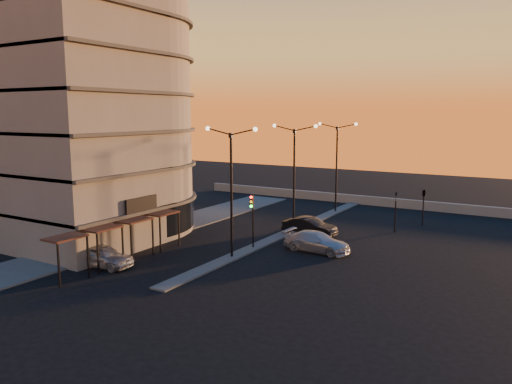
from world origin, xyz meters
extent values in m
plane|color=black|center=(0.00, 0.00, 0.00)|extent=(120.00, 120.00, 0.00)
cube|color=#444442|center=(-10.50, 4.00, 0.06)|extent=(5.00, 40.00, 0.12)
cube|color=#444442|center=(0.00, 10.00, 0.06)|extent=(1.20, 36.00, 0.12)
cube|color=gray|center=(2.00, 26.00, 0.50)|extent=(44.00, 0.50, 1.00)
cylinder|color=slate|center=(-14.00, 2.00, 12.50)|extent=(14.00, 14.00, 25.00)
cube|color=slate|center=(-14.00, -3.00, 12.50)|extent=(14.00, 10.00, 25.00)
cylinder|color=black|center=(-14.00, 2.00, 1.60)|extent=(14.16, 14.16, 2.40)
cube|color=black|center=(-6.80, -2.00, 3.60)|extent=(0.15, 3.20, 1.20)
cylinder|color=black|center=(0.00, 0.00, 4.50)|extent=(0.18, 0.18, 9.00)
cube|color=black|center=(0.00, 0.00, 8.90)|extent=(0.25, 0.25, 0.35)
sphere|color=#FFE5B2|center=(-2.00, 0.00, 9.35)|extent=(0.32, 0.32, 0.32)
sphere|color=#FFE5B2|center=(2.00, 0.00, 9.35)|extent=(0.32, 0.32, 0.32)
cylinder|color=black|center=(0.00, 10.00, 4.50)|extent=(0.18, 0.18, 9.00)
cube|color=black|center=(0.00, 10.00, 8.90)|extent=(0.25, 0.25, 0.35)
sphere|color=#FFE5B2|center=(-2.00, 10.00, 9.35)|extent=(0.32, 0.32, 0.32)
sphere|color=#FFE5B2|center=(2.00, 10.00, 9.35)|extent=(0.32, 0.32, 0.32)
cylinder|color=black|center=(0.00, 20.00, 4.50)|extent=(0.18, 0.18, 9.00)
cube|color=black|center=(0.00, 20.00, 8.90)|extent=(0.25, 0.25, 0.35)
sphere|color=#FFE5B2|center=(-2.00, 20.00, 9.35)|extent=(0.32, 0.32, 0.32)
sphere|color=#FFE5B2|center=(2.00, 20.00, 9.35)|extent=(0.32, 0.32, 0.32)
cylinder|color=black|center=(0.00, 3.00, 1.60)|extent=(0.12, 0.12, 3.20)
cube|color=black|center=(0.00, 2.82, 3.75)|extent=(0.28, 0.16, 1.00)
sphere|color=#FF0C05|center=(0.00, 2.72, 4.10)|extent=(0.20, 0.20, 0.20)
sphere|color=orange|center=(0.00, 2.72, 3.75)|extent=(0.20, 0.20, 0.20)
sphere|color=#0CFF26|center=(0.00, 2.72, 3.40)|extent=(0.20, 0.20, 0.20)
cylinder|color=black|center=(8.00, 14.00, 1.40)|extent=(0.12, 0.12, 2.80)
imported|color=black|center=(8.00, 14.00, 3.20)|extent=(0.13, 0.16, 0.80)
cylinder|color=black|center=(9.50, 18.00, 1.40)|extent=(0.12, 0.12, 2.80)
imported|color=black|center=(9.50, 18.00, 3.20)|extent=(0.42, 1.99, 0.80)
imported|color=#B4B7BC|center=(-6.50, -6.32, 0.78)|extent=(4.75, 2.38, 1.55)
imported|color=black|center=(1.99, 9.11, 0.78)|extent=(4.80, 1.90, 1.55)
imported|color=#BBBCC4|center=(4.61, 4.78, 0.75)|extent=(5.31, 2.40, 1.51)
camera|label=1|loc=(19.55, -29.27, 10.40)|focal=35.00mm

